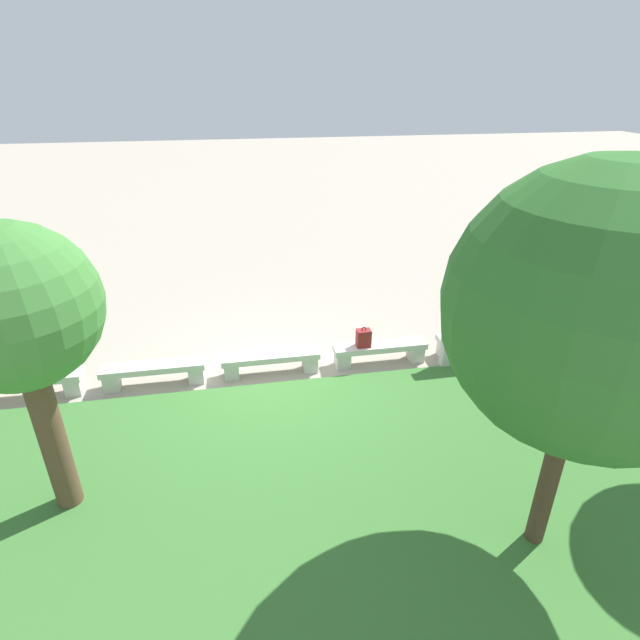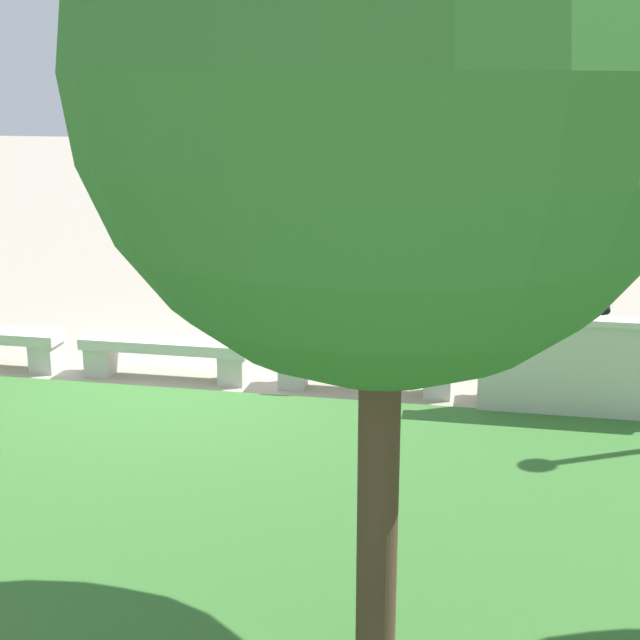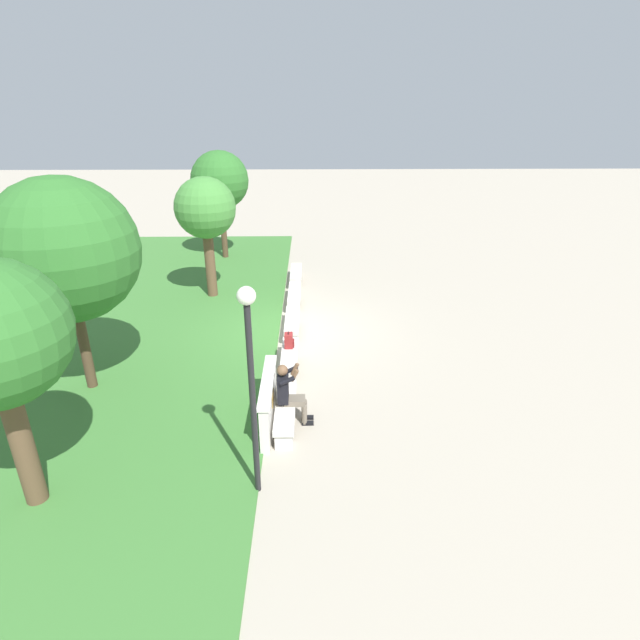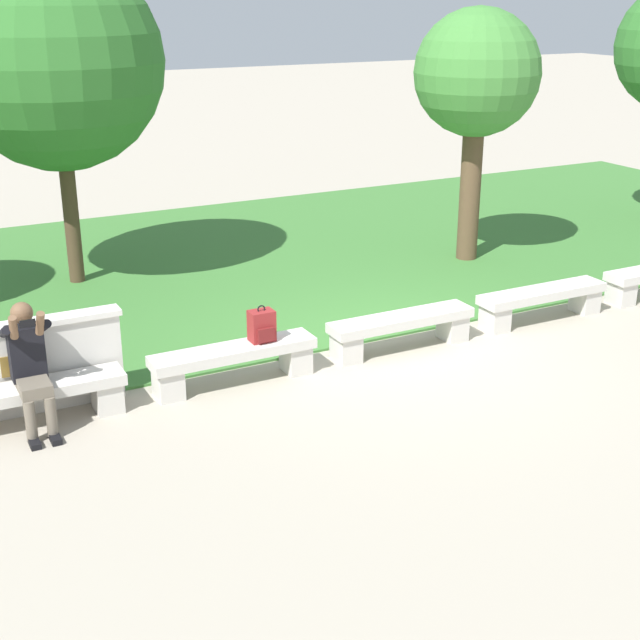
% 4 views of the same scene
% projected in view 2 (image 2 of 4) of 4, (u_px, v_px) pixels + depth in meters
% --- Properties ---
extents(ground_plane, '(80.00, 80.00, 0.00)m').
position_uv_depth(ground_plane, '(167.00, 378.00, 9.92)').
color(ground_plane, '#A89E8C').
extents(bench_main, '(1.91, 0.40, 0.45)m').
position_uv_depth(bench_main, '(582.00, 377.00, 9.03)').
color(bench_main, beige).
rests_on(bench_main, ground).
extents(bench_near, '(1.91, 0.40, 0.45)m').
position_uv_depth(bench_near, '(365.00, 364.00, 9.43)').
color(bench_near, beige).
rests_on(bench_near, ground).
extents(bench_mid, '(1.91, 0.40, 0.45)m').
position_uv_depth(bench_mid, '(166.00, 352.00, 9.84)').
color(bench_mid, beige).
rests_on(bench_mid, ground).
extents(backrest_wall_with_plaque, '(2.13, 0.24, 1.01)m').
position_uv_depth(backrest_wall_with_plaque, '(586.00, 367.00, 8.65)').
color(backrest_wall_with_plaque, beige).
rests_on(backrest_wall_with_plaque, ground).
extents(person_photographer, '(0.47, 0.72, 1.32)m').
position_uv_depth(person_photographer, '(582.00, 334.00, 8.99)').
color(person_photographer, black).
rests_on(person_photographer, ground).
extents(backpack, '(0.28, 0.24, 0.43)m').
position_uv_depth(backpack, '(331.00, 333.00, 9.40)').
color(backpack, maroon).
rests_on(backpack, bench_near).
extents(tree_behind_wall, '(3.03, 3.03, 4.76)m').
position_uv_depth(tree_behind_wall, '(386.00, 75.00, 4.24)').
color(tree_behind_wall, '#4C3826').
rests_on(tree_behind_wall, ground).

